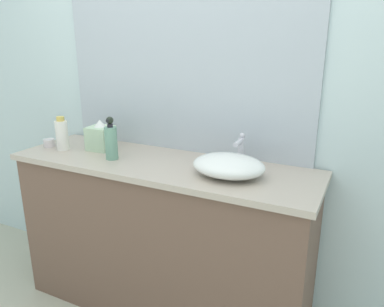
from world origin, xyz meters
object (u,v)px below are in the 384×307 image
(sink_basin, at_px, (229,166))
(candle_jar, at_px, (49,143))
(soap_dispenser, at_px, (111,141))
(tissue_box, at_px, (101,137))
(lotion_bottle, at_px, (62,134))

(sink_basin, relative_size, candle_jar, 5.44)
(candle_jar, bearing_deg, soap_dispenser, -2.53)
(sink_basin, height_order, soap_dispenser, soap_dispenser)
(sink_basin, xyz_separation_m, tissue_box, (-0.82, 0.08, 0.03))
(lotion_bottle, relative_size, tissue_box, 1.11)
(soap_dispenser, xyz_separation_m, candle_jar, (-0.48, 0.02, -0.08))
(lotion_bottle, height_order, candle_jar, lotion_bottle)
(sink_basin, xyz_separation_m, candle_jar, (-1.14, -0.02, -0.03))
(tissue_box, bearing_deg, sink_basin, -5.69)
(lotion_bottle, xyz_separation_m, candle_jar, (-0.12, 0.00, -0.07))
(candle_jar, bearing_deg, tissue_box, 17.29)
(sink_basin, distance_m, lotion_bottle, 1.02)
(sink_basin, distance_m, candle_jar, 1.14)
(lotion_bottle, relative_size, candle_jar, 3.06)
(lotion_bottle, distance_m, candle_jar, 0.13)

